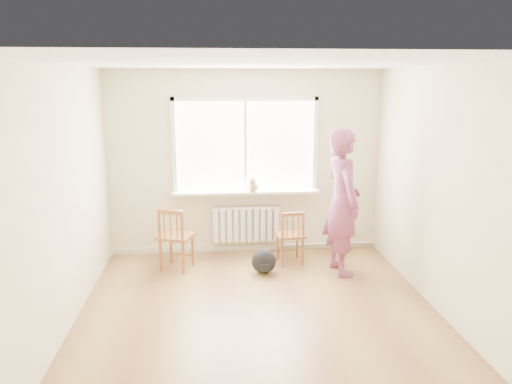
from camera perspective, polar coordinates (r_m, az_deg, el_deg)
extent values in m
plane|color=olive|center=(5.62, 0.48, -14.18)|extent=(4.50, 4.50, 0.00)
plane|color=white|center=(5.02, 0.54, 14.53)|extent=(4.50, 4.50, 0.00)
cube|color=beige|center=(7.35, -1.23, 3.37)|extent=(4.00, 0.01, 2.70)
cube|color=white|center=(7.30, -1.23, 5.28)|extent=(2.00, 0.02, 1.30)
cube|color=white|center=(7.22, -1.25, 10.62)|extent=(2.12, 0.05, 0.06)
cube|color=white|center=(7.28, -9.37, 5.10)|extent=(0.06, 0.05, 1.42)
cube|color=white|center=(7.42, 6.77, 5.32)|extent=(0.06, 0.05, 1.42)
cube|color=white|center=(7.28, -1.22, 5.26)|extent=(0.04, 0.05, 1.30)
cube|color=white|center=(7.32, -1.16, -0.02)|extent=(2.15, 0.22, 0.04)
cube|color=white|center=(7.51, -1.17, -3.68)|extent=(1.00, 0.02, 0.55)
cube|color=white|center=(7.46, -1.15, -3.79)|extent=(1.00, 0.10, 0.51)
cube|color=white|center=(7.39, -1.16, -1.85)|extent=(1.00, 0.12, 0.03)
cylinder|color=silver|center=(7.79, 8.11, -5.87)|extent=(1.40, 0.04, 0.04)
cube|color=beige|center=(7.66, -1.18, -6.37)|extent=(4.00, 0.03, 0.08)
cube|color=#9A5B2D|center=(6.90, -9.10, -5.00)|extent=(0.55, 0.54, 0.04)
cylinder|color=#9A5B2D|center=(7.05, -7.25, -6.53)|extent=(0.04, 0.04, 0.46)
cylinder|color=#9A5B2D|center=(7.18, -9.69, -6.26)|extent=(0.04, 0.04, 0.46)
cylinder|color=#9A5B2D|center=(6.77, -8.33, -7.40)|extent=(0.04, 0.04, 0.46)
cylinder|color=#9A5B2D|center=(6.90, -10.85, -7.10)|extent=(0.04, 0.04, 0.46)
cylinder|color=#9A5B2D|center=(6.70, -8.39, -5.75)|extent=(0.04, 0.04, 0.87)
cylinder|color=#9A5B2D|center=(6.83, -10.92, -5.47)|extent=(0.04, 0.04, 0.87)
cube|color=#9A5B2D|center=(6.65, -9.80, -2.28)|extent=(0.34, 0.16, 0.06)
cylinder|color=#9A5B2D|center=(6.66, -9.01, -3.88)|extent=(0.02, 0.02, 0.35)
cylinder|color=#9A5B2D|center=(6.70, -9.74, -3.81)|extent=(0.02, 0.02, 0.35)
cylinder|color=#9A5B2D|center=(6.74, -10.45, -3.75)|extent=(0.02, 0.02, 0.35)
cube|color=#9A5B2D|center=(7.06, 3.92, -4.90)|extent=(0.42, 0.40, 0.04)
cylinder|color=#9A5B2D|center=(7.29, 4.72, -6.03)|extent=(0.03, 0.03, 0.41)
cylinder|color=#9A5B2D|center=(7.22, 2.47, -6.18)|extent=(0.03, 0.03, 0.41)
cylinder|color=#9A5B2D|center=(7.03, 5.35, -6.78)|extent=(0.03, 0.03, 0.41)
cylinder|color=#9A5B2D|center=(6.96, 3.02, -6.94)|extent=(0.03, 0.03, 0.41)
cylinder|color=#9A5B2D|center=(6.97, 5.38, -5.36)|extent=(0.04, 0.04, 0.78)
cylinder|color=#9A5B2D|center=(6.90, 3.04, -5.51)|extent=(0.04, 0.04, 0.78)
cube|color=#9A5B2D|center=(6.83, 4.26, -2.56)|extent=(0.32, 0.06, 0.05)
cylinder|color=#9A5B2D|center=(6.89, 4.90, -3.84)|extent=(0.02, 0.02, 0.31)
cylinder|color=#9A5B2D|center=(6.87, 4.24, -3.88)|extent=(0.02, 0.02, 0.31)
cylinder|color=#9A5B2D|center=(6.85, 3.58, -3.92)|extent=(0.02, 0.02, 0.31)
imported|color=#B93D4D|center=(6.66, 9.85, -1.16)|extent=(0.56, 0.77, 1.94)
ellipsoid|color=#CBB98A|center=(7.24, -0.32, 0.74)|extent=(0.21, 0.27, 0.18)
sphere|color=#CBB98A|center=(7.10, -0.41, 1.27)|extent=(0.10, 0.10, 0.10)
cone|color=#CBB98A|center=(7.10, -0.63, 1.68)|extent=(0.03, 0.03, 0.04)
cone|color=#CBB98A|center=(7.09, -0.19, 1.67)|extent=(0.03, 0.03, 0.04)
cylinder|color=#CBB98A|center=(7.38, -0.24, 0.53)|extent=(0.05, 0.17, 0.02)
cylinder|color=#CBB98A|center=(7.16, -0.61, 0.24)|extent=(0.02, 0.02, 0.09)
cylinder|color=#CBB98A|center=(7.16, -0.17, 0.23)|extent=(0.02, 0.02, 0.09)
ellipsoid|color=black|center=(6.74, 0.90, -7.93)|extent=(0.39, 0.34, 0.33)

